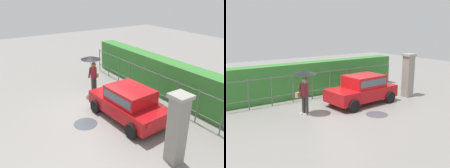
% 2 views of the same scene
% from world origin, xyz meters
% --- Properties ---
extents(ground_plane, '(40.00, 40.00, 0.00)m').
position_xyz_m(ground_plane, '(0.00, 0.00, 0.00)').
color(ground_plane, gray).
extents(car, '(3.82, 2.05, 1.48)m').
position_xyz_m(car, '(1.49, 0.31, 0.80)').
color(car, '#B71116').
rests_on(car, ground).
extents(pedestrian, '(1.05, 1.05, 2.04)m').
position_xyz_m(pedestrian, '(-1.81, 0.37, 1.51)').
color(pedestrian, '#333333').
rests_on(pedestrian, ground).
extents(gate_pillar, '(0.60, 0.60, 2.42)m').
position_xyz_m(gate_pillar, '(4.50, -0.05, 1.24)').
color(gate_pillar, gray).
rests_on(gate_pillar, ground).
extents(fence_section, '(10.43, 0.05, 1.50)m').
position_xyz_m(fence_section, '(0.39, 2.55, 0.82)').
color(fence_section, '#59605B').
rests_on(fence_section, ground).
extents(hedge_row, '(11.38, 0.90, 1.90)m').
position_xyz_m(hedge_row, '(0.39, 3.47, 0.95)').
color(hedge_row, '#387F33').
rests_on(hedge_row, ground).
extents(puddle_near, '(1.01, 1.01, 0.00)m').
position_xyz_m(puddle_near, '(0.89, -1.46, 0.00)').
color(puddle_near, '#4C545B').
rests_on(puddle_near, ground).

